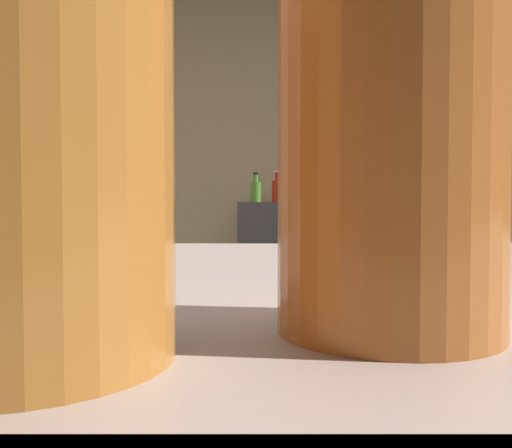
{
  "coord_description": "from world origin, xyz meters",
  "views": [
    {
      "loc": [
        -0.47,
        -1.37,
        1.1
      ],
      "look_at": [
        -0.48,
        -0.75,
        1.08
      ],
      "focal_mm": 38.18,
      "sensor_mm": 36.0,
      "label": 1
    }
  ],
  "objects_px": {
    "bottle_soy": "(256,191)",
    "bottle_olive_oil": "(356,189)",
    "pint_glass_near": "(25,97)",
    "bottle_vinegar": "(278,190)",
    "pint_glass_far": "(390,109)",
    "mixing_bowl": "(357,254)"
  },
  "relations": [
    {
      "from": "bottle_soy",
      "to": "bottle_olive_oil",
      "type": "relative_size",
      "value": 0.88
    },
    {
      "from": "pint_glass_near",
      "to": "bottle_soy",
      "type": "xyz_separation_m",
      "value": [
        -0.0,
        3.15,
        0.05
      ]
    },
    {
      "from": "bottle_soy",
      "to": "bottle_olive_oil",
      "type": "distance_m",
      "value": 0.61
    },
    {
      "from": "bottle_vinegar",
      "to": "bottle_soy",
      "type": "bearing_deg",
      "value": -158.15
    },
    {
      "from": "pint_glass_near",
      "to": "bottle_vinegar",
      "type": "xyz_separation_m",
      "value": [
        0.13,
        3.2,
        0.06
      ]
    },
    {
      "from": "bottle_olive_oil",
      "to": "bottle_vinegar",
      "type": "height_order",
      "value": "bottle_olive_oil"
    },
    {
      "from": "bottle_soy",
      "to": "bottle_olive_oil",
      "type": "xyz_separation_m",
      "value": [
        0.61,
        0.01,
        0.01
      ]
    },
    {
      "from": "bottle_olive_oil",
      "to": "bottle_vinegar",
      "type": "bearing_deg",
      "value": 174.83
    },
    {
      "from": "bottle_olive_oil",
      "to": "bottle_vinegar",
      "type": "distance_m",
      "value": 0.48
    },
    {
      "from": "bottle_soy",
      "to": "pint_glass_far",
      "type": "bearing_deg",
      "value": -88.05
    },
    {
      "from": "pint_glass_far",
      "to": "bottle_soy",
      "type": "relative_size",
      "value": 0.82
    },
    {
      "from": "pint_glass_near",
      "to": "pint_glass_far",
      "type": "distance_m",
      "value": 0.11
    },
    {
      "from": "pint_glass_near",
      "to": "bottle_soy",
      "type": "bearing_deg",
      "value": 90.02
    },
    {
      "from": "mixing_bowl",
      "to": "pint_glass_far",
      "type": "xyz_separation_m",
      "value": [
        -0.29,
        -1.78,
        0.21
      ]
    },
    {
      "from": "pint_glass_near",
      "to": "pint_glass_far",
      "type": "bearing_deg",
      "value": 18.95
    },
    {
      "from": "mixing_bowl",
      "to": "pint_glass_near",
      "type": "distance_m",
      "value": 1.87
    },
    {
      "from": "pint_glass_far",
      "to": "bottle_olive_oil",
      "type": "height_order",
      "value": "bottle_olive_oil"
    },
    {
      "from": "bottle_olive_oil",
      "to": "bottle_vinegar",
      "type": "relative_size",
      "value": 1.05
    },
    {
      "from": "pint_glass_near",
      "to": "bottle_olive_oil",
      "type": "relative_size",
      "value": 0.69
    },
    {
      "from": "pint_glass_near",
      "to": "bottle_soy",
      "type": "distance_m",
      "value": 3.15
    },
    {
      "from": "pint_glass_far",
      "to": "bottle_soy",
      "type": "bearing_deg",
      "value": 91.95
    },
    {
      "from": "pint_glass_near",
      "to": "bottle_vinegar",
      "type": "distance_m",
      "value": 3.21
    }
  ]
}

